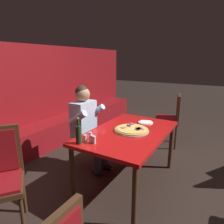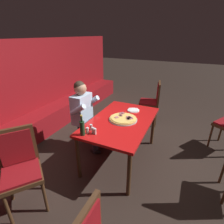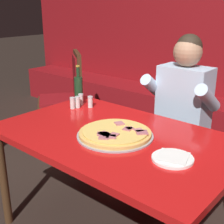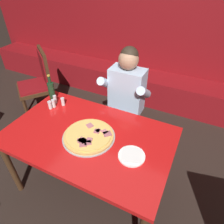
# 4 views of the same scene
# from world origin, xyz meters

# --- Properties ---
(ground_plane) EXTENTS (24.00, 24.00, 0.00)m
(ground_plane) POSITION_xyz_m (0.00, 0.00, 0.00)
(ground_plane) COLOR black
(booth_wall_panel) EXTENTS (6.80, 0.16, 1.90)m
(booth_wall_panel) POSITION_xyz_m (0.00, 2.18, 0.95)
(booth_wall_panel) COLOR maroon
(booth_wall_panel) RESTS_ON ground_plane
(booth_bench) EXTENTS (6.46, 0.48, 0.46)m
(booth_bench) POSITION_xyz_m (0.00, 1.86, 0.23)
(booth_bench) COLOR maroon
(booth_bench) RESTS_ON ground_plane
(main_dining_table) EXTENTS (1.45, 0.90, 0.74)m
(main_dining_table) POSITION_xyz_m (0.00, 0.00, 0.67)
(main_dining_table) COLOR #422816
(main_dining_table) RESTS_ON ground_plane
(pizza) EXTENTS (0.45, 0.45, 0.05)m
(pizza) POSITION_xyz_m (0.02, -0.03, 0.76)
(pizza) COLOR #9E9EA3
(pizza) RESTS_ON main_dining_table
(plate_white_paper) EXTENTS (0.21, 0.21, 0.02)m
(plate_white_paper) POSITION_xyz_m (0.43, -0.06, 0.75)
(plate_white_paper) COLOR white
(plate_white_paper) RESTS_ON main_dining_table
(beer_bottle) EXTENTS (0.07, 0.07, 0.29)m
(beer_bottle) POSITION_xyz_m (-0.63, 0.30, 0.85)
(beer_bottle) COLOR #19381E
(beer_bottle) RESTS_ON main_dining_table
(shaker_black_pepper) EXTENTS (0.04, 0.04, 0.09)m
(shaker_black_pepper) POSITION_xyz_m (-0.57, 0.26, 0.78)
(shaker_black_pepper) COLOR silver
(shaker_black_pepper) RESTS_ON main_dining_table
(shaker_parmesan) EXTENTS (0.04, 0.04, 0.09)m
(shaker_parmesan) POSITION_xyz_m (-0.47, 0.26, 0.78)
(shaker_parmesan) COLOR silver
(shaker_parmesan) RESTS_ON main_dining_table
(shaker_red_pepper_flakes) EXTENTS (0.04, 0.04, 0.09)m
(shaker_red_pepper_flakes) POSITION_xyz_m (-0.54, 0.16, 0.78)
(shaker_red_pepper_flakes) COLOR silver
(shaker_red_pepper_flakes) RESTS_ON main_dining_table
(shaker_oregano) EXTENTS (0.04, 0.04, 0.09)m
(shaker_oregano) POSITION_xyz_m (-0.53, 0.20, 0.78)
(shaker_oregano) COLOR silver
(shaker_oregano) RESTS_ON main_dining_table
(diner_seated_blue_shirt) EXTENTS (0.53, 0.53, 1.27)m
(diner_seated_blue_shirt) POSITION_xyz_m (0.04, 0.68, 0.71)
(diner_seated_blue_shirt) COLOR black
(diner_seated_blue_shirt) RESTS_ON ground_plane
(dining_chair_far_left) EXTENTS (0.52, 0.52, 1.00)m
(dining_chair_far_left) POSITION_xyz_m (1.54, -0.15, 0.59)
(dining_chair_far_left) COLOR #422816
(dining_chair_far_left) RESTS_ON ground_plane
(dining_chair_side_aisle) EXTENTS (0.62, 0.62, 1.02)m
(dining_chair_side_aisle) POSITION_xyz_m (-1.29, 0.75, 0.59)
(dining_chair_side_aisle) COLOR #422816
(dining_chair_side_aisle) RESTS_ON ground_plane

